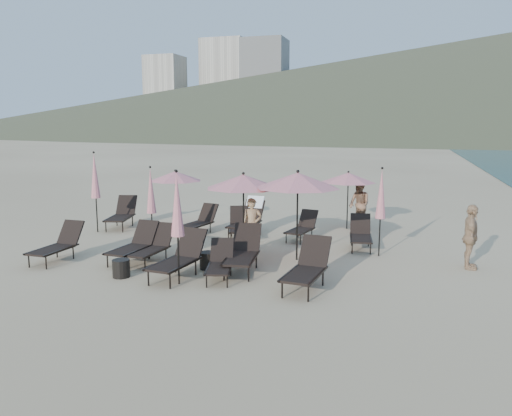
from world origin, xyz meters
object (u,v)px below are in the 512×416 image
(lounger_2, at_px, (152,246))
(lounger_3, at_px, (220,262))
(lounger_0, at_px, (58,244))
(umbrella_open_2, at_px, (175,176))
(beachgoer_c, at_px, (471,237))
(lounger_5, at_px, (307,267))
(umbrella_closed_3, at_px, (151,191))
(beachgoer_b, at_px, (359,204))
(lounger_8, at_px, (248,217))
(side_table_1, at_px, (208,260))
(lounger_11, at_px, (361,234))
(umbrella_open_1, at_px, (298,180))
(beachgoer_a, at_px, (252,225))
(umbrella_closed_2, at_px, (95,176))
(umbrella_open_0, at_px, (243,182))
(side_table_0, at_px, (121,268))
(lounger_6, at_px, (122,214))
(umbrella_open_3, at_px, (348,178))
(lounger_12, at_px, (179,257))
(lounger_10, at_px, (302,227))
(umbrella_closed_0, at_px, (177,205))
(lounger_4, at_px, (243,251))
(umbrella_closed_1, at_px, (381,194))
(lounger_9, at_px, (239,224))
(lounger_7, at_px, (200,221))
(lounger_1, at_px, (134,244))

(lounger_2, distance_m, lounger_3, 2.40)
(lounger_2, bearing_deg, lounger_0, -163.24)
(umbrella_open_2, distance_m, beachgoer_c, 9.97)
(lounger_5, xyz_separation_m, umbrella_closed_3, (-5.15, 2.37, 1.20))
(lounger_2, xyz_separation_m, beachgoer_b, (4.79, 6.18, 0.41))
(lounger_8, xyz_separation_m, side_table_1, (0.32, -4.28, -0.35))
(lounger_11, relative_size, umbrella_open_1, 0.69)
(beachgoer_a, distance_m, beachgoer_c, 5.78)
(lounger_0, distance_m, umbrella_closed_2, 3.95)
(umbrella_open_0, height_order, side_table_0, umbrella_open_0)
(beachgoer_a, bearing_deg, umbrella_closed_3, 169.99)
(beachgoer_a, bearing_deg, lounger_0, -169.93)
(lounger_2, distance_m, lounger_6, 5.05)
(lounger_5, xyz_separation_m, lounger_8, (-3.02, 5.03, 0.08))
(umbrella_open_0, relative_size, beachgoer_a, 1.49)
(lounger_2, relative_size, umbrella_open_3, 0.82)
(umbrella_open_2, bearing_deg, lounger_12, -63.26)
(lounger_0, xyz_separation_m, lounger_10, (5.73, 4.44, -0.05))
(umbrella_open_0, distance_m, umbrella_open_1, 1.64)
(umbrella_closed_0, bearing_deg, beachgoer_c, 27.02)
(lounger_4, xyz_separation_m, umbrella_closed_2, (-6.23, 2.92, 1.41))
(umbrella_closed_2, bearing_deg, umbrella_closed_1, -2.74)
(lounger_5, relative_size, umbrella_closed_1, 0.76)
(umbrella_closed_0, xyz_separation_m, umbrella_closed_2, (-5.17, 4.37, 0.09))
(lounger_12, relative_size, umbrella_closed_1, 0.76)
(lounger_5, height_order, lounger_8, lounger_8)
(lounger_9, relative_size, umbrella_closed_0, 0.67)
(lounger_0, distance_m, umbrella_closed_1, 8.84)
(umbrella_open_0, bearing_deg, beachgoer_c, 1.44)
(umbrella_open_0, bearing_deg, side_table_0, -123.90)
(lounger_9, bearing_deg, umbrella_closed_3, -155.39)
(umbrella_open_1, relative_size, side_table_0, 5.70)
(lounger_6, distance_m, umbrella_open_3, 8.10)
(lounger_2, xyz_separation_m, lounger_5, (4.36, -0.91, 0.05))
(umbrella_open_2, xyz_separation_m, umbrella_closed_3, (0.75, -3.14, -0.12))
(lounger_6, distance_m, lounger_12, 6.64)
(beachgoer_c, bearing_deg, umbrella_closed_0, 118.88)
(lounger_7, xyz_separation_m, lounger_9, (1.50, -0.27, 0.01))
(lounger_6, distance_m, umbrella_closed_1, 9.21)
(lounger_2, distance_m, beachgoer_c, 8.18)
(umbrella_open_3, relative_size, side_table_0, 4.78)
(lounger_3, distance_m, umbrella_open_0, 2.99)
(lounger_1, relative_size, lounger_7, 1.02)
(umbrella_closed_0, bearing_deg, umbrella_closed_1, 42.92)
(lounger_5, distance_m, lounger_6, 9.00)
(lounger_3, xyz_separation_m, lounger_8, (-0.91, 4.96, 0.17))
(side_table_0, bearing_deg, lounger_0, 161.49)
(umbrella_closed_3, xyz_separation_m, beachgoer_c, (8.76, 0.34, -0.87))
(lounger_0, relative_size, lounger_5, 0.91)
(umbrella_closed_3, bearing_deg, umbrella_open_1, -1.36)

